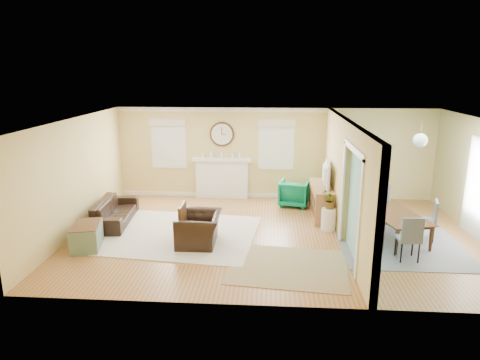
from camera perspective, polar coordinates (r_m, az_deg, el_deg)
name	(u,v)px	position (r m, az deg, el deg)	size (l,w,h in m)	color
floor	(274,235)	(9.79, 4.59, -7.34)	(9.00, 9.00, 0.00)	brown
wall_back	(274,154)	(12.31, 4.59, 3.54)	(9.00, 0.02, 2.60)	#D7BA69
wall_front	(278,229)	(6.52, 5.06, -6.55)	(9.00, 0.02, 2.60)	#D7BA69
wall_left	(76,176)	(10.34, -21.04, 0.47)	(0.02, 6.00, 2.60)	#D7BA69
ceiling	(277,120)	(9.15, 4.92, 7.96)	(9.00, 6.00, 0.02)	white
partition	(343,175)	(9.79, 13.62, 0.63)	(0.17, 6.00, 2.60)	#D7BA69
fireplace	(222,177)	(12.42, -2.41, 0.35)	(1.70, 0.30, 1.17)	white
wall_clock	(222,134)	(12.26, -2.43, 6.13)	(0.70, 0.07, 0.70)	#4F2F18
window_left	(169,140)	(12.54, -9.51, 5.25)	(1.05, 0.13, 1.42)	white
window_right	(276,141)	(12.20, 4.86, 5.14)	(1.05, 0.13, 1.42)	white
pendant	(420,140)	(9.73, 22.90, 4.89)	(0.30, 0.30, 0.55)	gold
rug_cream	(181,234)	(9.88, -7.85, -7.16)	(3.32, 2.87, 0.02)	beige
rug_jute	(288,267)	(8.34, 6.42, -11.40)	(2.21, 1.81, 0.01)	tan
rug_grey	(395,239)	(10.14, 19.98, -7.39)	(2.57, 3.21, 0.01)	slate
sofa	(115,211)	(10.88, -16.39, -4.04)	(1.96, 0.76, 0.57)	black
eames_chair	(199,229)	(9.22, -5.46, -6.53)	(1.04, 0.91, 0.68)	black
green_chair	(294,193)	(11.81, 7.23, -1.74)	(0.75, 0.78, 0.71)	#046F38
trunk	(87,236)	(9.58, -19.77, -7.05)	(0.74, 1.00, 0.52)	gray
credenza	(322,201)	(11.09, 10.94, -2.72)	(0.55, 1.61, 0.80)	#9E734A
tv	(323,174)	(10.90, 11.02, 0.79)	(1.04, 0.14, 0.60)	black
garden_stool	(329,219)	(10.20, 11.74, -5.14)	(0.35, 0.35, 0.51)	white
potted_plant	(330,200)	(10.06, 11.88, -2.65)	(0.37, 0.32, 0.41)	#337F33
dining_table	(396,227)	(10.04, 20.12, -5.87)	(1.66, 0.93, 0.59)	#4F2F18
dining_chair_n	(381,201)	(10.93, 18.28, -2.69)	(0.50, 0.50, 0.92)	slate
dining_chair_s	(409,234)	(8.98, 21.56, -6.68)	(0.43, 0.43, 0.93)	slate
dining_chair_w	(365,216)	(9.73, 16.32, -4.63)	(0.47, 0.47, 0.93)	white
dining_chair_e	(426,217)	(10.17, 23.60, -4.50)	(0.50, 0.50, 0.91)	slate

